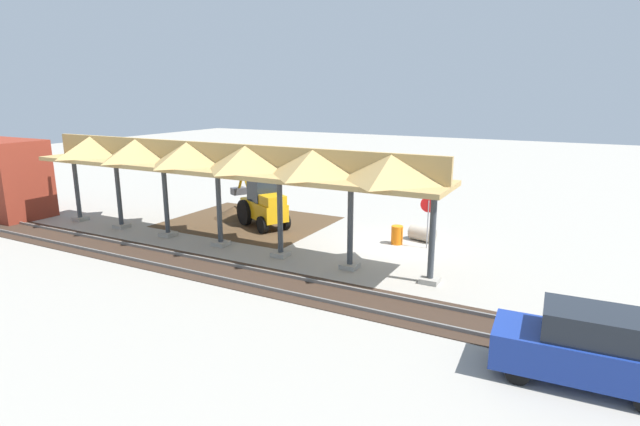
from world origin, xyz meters
The scene contains 11 objects.
ground_plane centered at (0.00, 0.00, 0.00)m, with size 120.00×120.00×0.00m, color #9E998E.
dirt_work_zone centered at (8.82, -0.50, 0.00)m, with size 8.67×7.00×0.01m, color #4C3823.
platform_canopy centered at (7.38, 3.76, 4.17)m, with size 21.57×3.20×4.90m.
rail_tracks centered at (0.00, 6.64, 0.03)m, with size 60.00×2.58×0.15m.
stop_sign centered at (-1.43, -0.46, 1.80)m, with size 0.75×0.20×2.49m.
backhoe centered at (7.62, -0.13, 1.27)m, with size 5.05×3.49×2.82m.
dirt_mound centered at (10.16, -0.94, 0.00)m, with size 4.91×4.91×1.43m, color #4C3823.
concrete_pipe centered at (-0.87, -1.56, 0.37)m, with size 1.36×1.01×0.74m.
brick_utility_building centered at (22.23, 5.03, 2.24)m, with size 4.96×3.02×4.48m, color maroon.
distant_parked_car centered at (-8.08, 8.66, 0.98)m, with size 4.28×1.95×1.98m.
traffic_barrel centered at (0.03, -0.44, 0.45)m, with size 0.56×0.56×0.90m, color orange.
Camera 1 is at (-7.58, 21.66, 7.13)m, focal length 28.00 mm.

